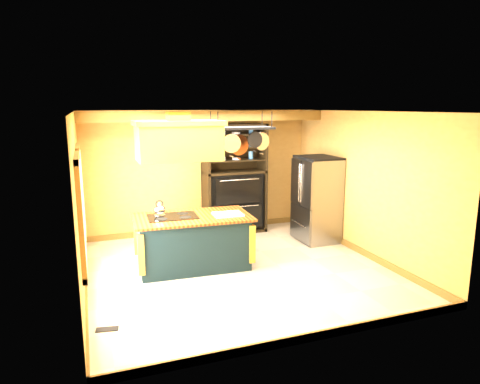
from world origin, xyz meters
TOP-DOWN VIEW (x-y plane):
  - floor at (0.00, 0.00)m, footprint 5.00×5.00m
  - ceiling at (0.00, 0.00)m, footprint 5.00×5.00m
  - wall_back at (0.00, 2.50)m, footprint 5.00×0.02m
  - wall_front at (0.00, -2.50)m, footprint 5.00×0.02m
  - wall_left at (-2.50, 0.00)m, footprint 0.02×5.00m
  - wall_right at (2.50, 0.00)m, footprint 0.02×5.00m
  - ceiling_beam at (0.00, 1.70)m, footprint 5.00×0.15m
  - window_near at (-2.47, -0.80)m, footprint 0.06×1.06m
  - window_far at (-2.47, 0.60)m, footprint 0.06×1.06m
  - kitchen_island at (-0.69, 0.40)m, footprint 2.06×1.21m
  - range_hood at (-0.89, 0.40)m, footprint 1.44×0.82m
  - pot_rack at (0.21, 0.42)m, footprint 1.16×0.54m
  - refrigerator at (2.11, 1.02)m, footprint 0.75×0.89m
  - hutch at (0.71, 2.24)m, footprint 1.36×0.62m
  - floor_register at (-2.25, -1.35)m, footprint 0.30×0.16m

SIDE VIEW (x-z plane):
  - floor at x=0.00m, z-range 0.00..0.00m
  - floor_register at x=-2.25m, z-range 0.00..0.01m
  - kitchen_island at x=-0.69m, z-range -0.09..1.02m
  - refrigerator at x=2.11m, z-range -0.02..1.71m
  - hutch at x=0.71m, z-range -0.28..2.13m
  - wall_back at x=0.00m, z-range 0.00..2.70m
  - wall_front at x=0.00m, z-range 0.00..2.70m
  - wall_left at x=-2.50m, z-range 0.00..2.70m
  - wall_right at x=2.50m, z-range 0.00..2.70m
  - window_near at x=-2.47m, z-range 0.62..2.18m
  - window_far at x=-2.47m, z-range 0.62..2.18m
  - range_hood at x=-0.89m, z-range 1.85..2.65m
  - pot_rack at x=0.21m, z-range 1.92..2.69m
  - ceiling_beam at x=0.00m, z-range 2.49..2.69m
  - ceiling at x=0.00m, z-range 2.70..2.70m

